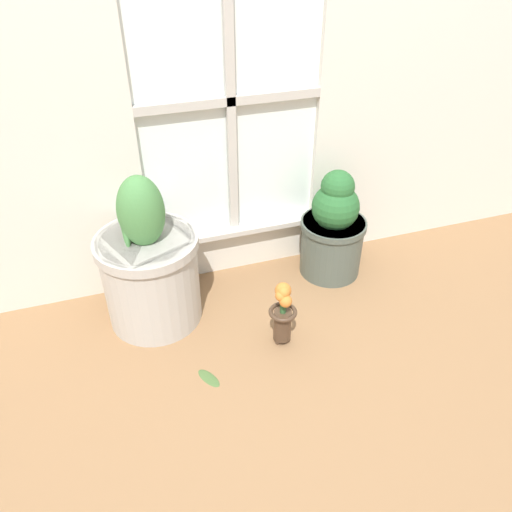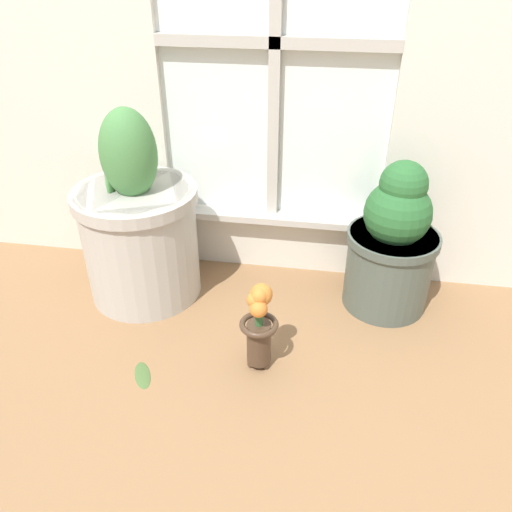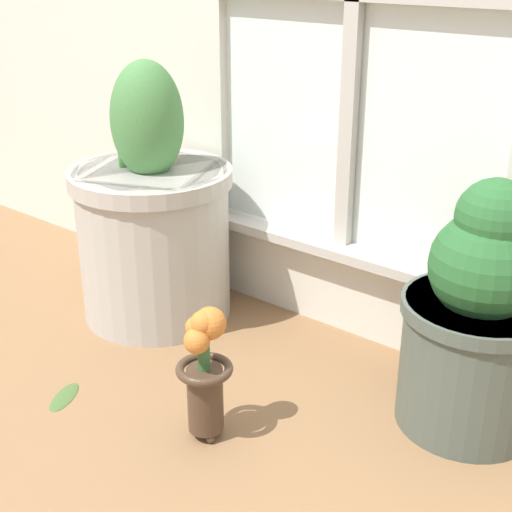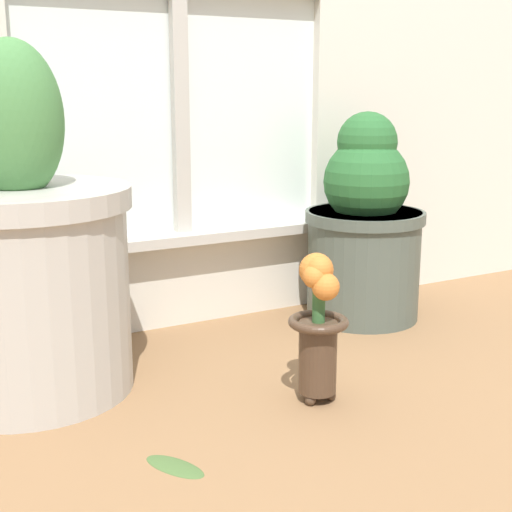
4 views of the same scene
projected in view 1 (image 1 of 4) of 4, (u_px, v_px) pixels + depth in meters
ground_plane at (286, 369)px, 1.87m from camera, size 10.00×10.00×0.00m
potted_plant_left at (150, 268)px, 1.97m from camera, size 0.40×0.40×0.65m
potted_plant_right at (333, 230)px, 2.24m from camera, size 0.29×0.29×0.51m
flower_vase at (283, 312)px, 1.90m from camera, size 0.11×0.11×0.28m
fallen_leaf at (209, 377)px, 1.84m from camera, size 0.09×0.12×0.01m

